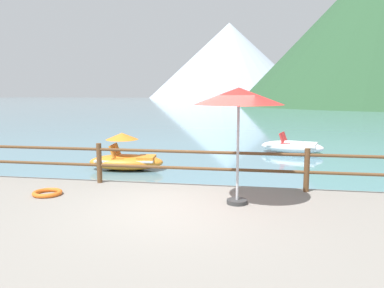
% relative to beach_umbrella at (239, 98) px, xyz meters
% --- Properties ---
extents(ground_plane, '(200.00, 200.00, 0.00)m').
position_rel_beach_umbrella_xyz_m(ground_plane, '(-0.95, 39.62, -2.45)').
color(ground_plane, slate).
extents(promenade_dock, '(28.00, 8.00, 0.40)m').
position_rel_beach_umbrella_xyz_m(promenade_dock, '(-0.95, -2.58, -2.25)').
color(promenade_dock, gray).
rests_on(promenade_dock, ground).
extents(dock_railing, '(23.92, 0.12, 0.95)m').
position_rel_beach_umbrella_xyz_m(dock_railing, '(-0.95, 1.17, -1.47)').
color(dock_railing, brown).
rests_on(dock_railing, promenade_dock).
extents(beach_umbrella, '(1.70, 1.70, 2.24)m').
position_rel_beach_umbrella_xyz_m(beach_umbrella, '(0.00, 0.00, 0.00)').
color(beach_umbrella, '#B2B2B7').
rests_on(beach_umbrella, promenade_dock).
extents(life_ring, '(0.61, 0.61, 0.09)m').
position_rel_beach_umbrella_xyz_m(life_ring, '(-3.98, -0.06, -2.00)').
color(life_ring, orange).
rests_on(life_ring, promenade_dock).
extents(pedal_boat_1, '(2.78, 1.80, 0.85)m').
position_rel_beach_umbrella_xyz_m(pedal_boat_1, '(1.80, 9.01, -2.17)').
color(pedal_boat_1, white).
rests_on(pedal_boat_1, ground).
extents(pedal_boat_3, '(2.55, 1.39, 1.22)m').
position_rel_beach_umbrella_xyz_m(pedal_boat_3, '(-3.88, 4.56, -2.06)').
color(pedal_boat_3, orange).
rests_on(pedal_boat_3, ground).
extents(cliff_headland, '(55.75, 55.75, 29.61)m').
position_rel_beach_umbrella_xyz_m(cliff_headland, '(22.24, 70.94, 11.45)').
color(cliff_headland, '#284C2D').
rests_on(cliff_headland, ground).
extents(distant_peak, '(61.43, 61.43, 28.21)m').
position_rel_beach_umbrella_xyz_m(distant_peak, '(-11.12, 141.44, 11.66)').
color(distant_peak, '#9EADBC').
rests_on(distant_peak, ground).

